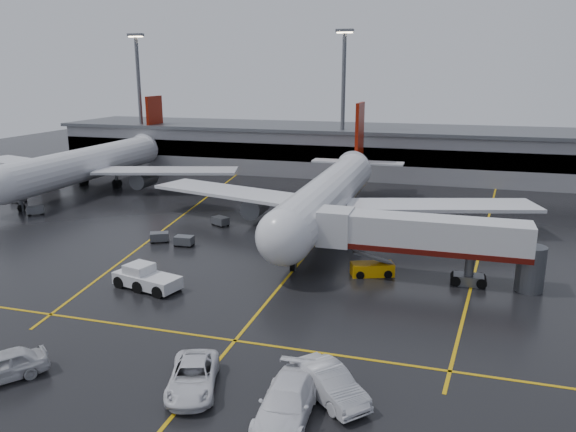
% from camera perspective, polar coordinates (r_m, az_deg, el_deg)
% --- Properties ---
extents(ground, '(220.00, 220.00, 0.00)m').
position_cam_1_polar(ground, '(59.87, 2.38, -3.38)').
color(ground, black).
rests_on(ground, ground).
extents(apron_line_centre, '(0.25, 90.00, 0.02)m').
position_cam_1_polar(apron_line_centre, '(59.86, 2.38, -3.37)').
color(apron_line_centre, gold).
rests_on(apron_line_centre, ground).
extents(apron_line_stop, '(60.00, 0.25, 0.02)m').
position_cam_1_polar(apron_line_stop, '(40.44, -5.45, -12.60)').
color(apron_line_stop, gold).
rests_on(apron_line_stop, ground).
extents(apron_line_left, '(9.99, 69.35, 0.02)m').
position_cam_1_polar(apron_line_left, '(75.76, -10.54, 0.23)').
color(apron_line_left, gold).
rests_on(apron_line_left, ground).
extents(apron_line_right, '(7.57, 69.64, 0.02)m').
position_cam_1_polar(apron_line_right, '(67.96, 19.42, -2.02)').
color(apron_line_right, gold).
rests_on(apron_line_right, ground).
extents(terminal, '(122.00, 19.00, 8.60)m').
position_cam_1_polar(terminal, '(105.07, 8.86, 6.66)').
color(terminal, gray).
rests_on(terminal, ground).
extents(light_mast_left, '(3.00, 1.20, 25.45)m').
position_cam_1_polar(light_mast_left, '(113.71, -14.99, 12.08)').
color(light_mast_left, '#595B60').
rests_on(light_mast_left, ground).
extents(light_mast_mid, '(3.00, 1.20, 25.45)m').
position_cam_1_polar(light_mast_mid, '(99.15, 5.68, 12.20)').
color(light_mast_mid, '#595B60').
rests_on(light_mast_mid, ground).
extents(main_airliner, '(48.80, 45.60, 14.10)m').
position_cam_1_polar(main_airliner, '(67.92, 4.42, 2.43)').
color(main_airliner, silver).
rests_on(main_airliner, ground).
extents(second_airliner, '(48.80, 45.60, 14.10)m').
position_cam_1_polar(second_airliner, '(96.10, -19.31, 5.23)').
color(second_airliner, silver).
rests_on(second_airliner, ground).
extents(jet_bridge, '(19.90, 3.40, 6.05)m').
position_cam_1_polar(jet_bridge, '(51.40, 13.71, -2.25)').
color(jet_bridge, silver).
rests_on(jet_bridge, ground).
extents(pushback_tractor, '(6.53, 3.90, 2.19)m').
position_cam_1_polar(pushback_tractor, '(50.54, -14.38, -6.25)').
color(pushback_tractor, silver).
rests_on(pushback_tractor, ground).
extents(belt_loader, '(4.25, 2.96, 2.48)m').
position_cam_1_polar(belt_loader, '(52.66, 8.62, -5.39)').
color(belt_loader, orange).
rests_on(belt_loader, ground).
extents(service_van_a, '(4.50, 6.52, 1.66)m').
position_cam_1_polar(service_van_a, '(34.91, -9.73, -15.94)').
color(service_van_a, white).
rests_on(service_van_a, ground).
extents(service_van_b, '(3.03, 6.86, 1.96)m').
position_cam_1_polar(service_van_b, '(31.91, -0.14, -18.57)').
color(service_van_b, white).
rests_on(service_van_b, ground).
extents(service_van_c, '(5.62, 5.44, 1.91)m').
position_cam_1_polar(service_van_c, '(33.72, 4.22, -16.69)').
color(service_van_c, silver).
rests_on(service_van_c, ground).
extents(service_van_d, '(5.09, 5.66, 1.86)m').
position_cam_1_polar(service_van_d, '(39.43, -27.41, -13.55)').
color(service_van_d, silver).
rests_on(service_van_d, ground).
extents(baggage_cart_a, '(2.07, 1.42, 1.12)m').
position_cam_1_polar(baggage_cart_a, '(61.67, -10.61, -2.48)').
color(baggage_cart_a, '#595B60').
rests_on(baggage_cart_a, ground).
extents(baggage_cart_b, '(2.37, 2.07, 1.12)m').
position_cam_1_polar(baggage_cart_b, '(63.63, -13.05, -2.08)').
color(baggage_cart_b, '#595B60').
rests_on(baggage_cart_b, ground).
extents(baggage_cart_c, '(2.38, 2.09, 1.12)m').
position_cam_1_polar(baggage_cart_c, '(69.08, -6.94, -0.49)').
color(baggage_cart_c, '#595B60').
rests_on(baggage_cart_c, ground).
extents(baggage_cart_d, '(2.13, 1.51, 1.12)m').
position_cam_1_polar(baggage_cart_d, '(89.77, -25.91, 1.64)').
color(baggage_cart_d, '#595B60').
rests_on(baggage_cart_d, ground).
extents(baggage_cart_e, '(2.38, 2.23, 1.12)m').
position_cam_1_polar(baggage_cart_e, '(81.20, -24.45, 0.56)').
color(baggage_cart_e, '#595B60').
rests_on(baggage_cart_e, ground).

